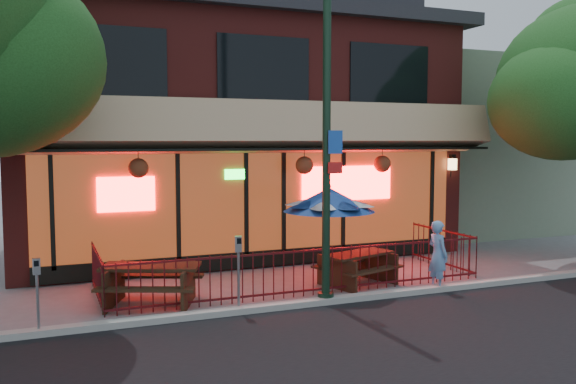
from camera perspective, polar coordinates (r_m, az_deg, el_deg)
name	(u,v)px	position (r m, az deg, el deg)	size (l,w,h in m)	color
ground	(317,298)	(12.75, 2.75, -9.84)	(80.00, 80.00, 0.00)	gray
curb	(328,301)	(12.30, 3.75, -10.11)	(80.00, 0.25, 0.12)	#999993
restaurant_building	(221,111)	(19.03, -6.31, 7.54)	(12.96, 9.49, 8.05)	maroon
neighbor_building	(449,146)	(23.62, 14.86, 4.17)	(6.00, 7.00, 6.00)	slate
patio_fence	(307,263)	(13.05, 1.83, -6.64)	(8.44, 2.62, 1.00)	#4A1014
street_light	(327,145)	(11.96, 3.64, 4.44)	(0.43, 0.32, 7.00)	black
picnic_table_left	(151,279)	(12.34, -12.70, -7.93)	(2.29, 2.05, 0.80)	#332012
picnic_table_right	(358,264)	(13.83, 6.54, -6.69)	(1.98, 1.72, 0.72)	#392113
patio_umbrella	(329,200)	(13.28, 3.87, -0.71)	(1.99, 1.99, 2.28)	gray
pedestrian	(438,255)	(13.64, 13.84, -5.75)	(0.55, 0.36, 1.51)	#6493C8
parking_meter_near	(238,261)	(11.52, -4.66, -6.44)	(0.15, 0.14, 1.45)	gray
parking_meter_far	(37,284)	(10.96, -22.42, -7.92)	(0.13, 0.11, 1.30)	gray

